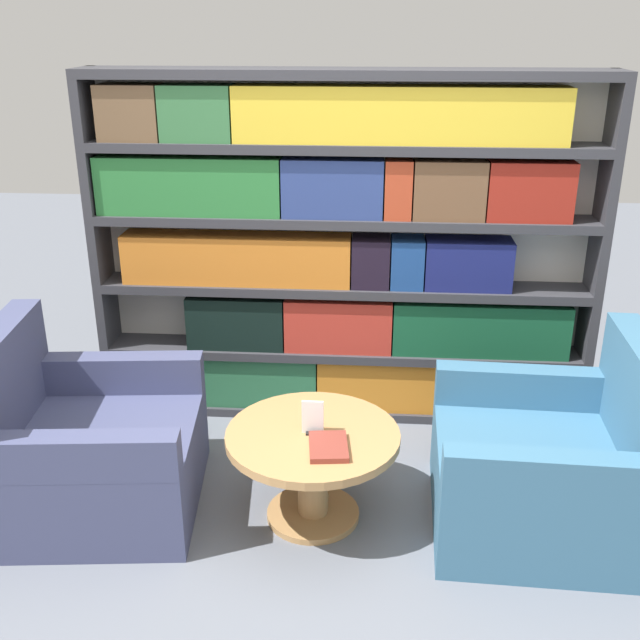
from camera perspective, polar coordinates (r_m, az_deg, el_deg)
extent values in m
plane|color=slate|center=(3.36, 0.50, -18.26)|extent=(14.00, 14.00, 0.00)
cube|color=silver|center=(4.25, 1.87, 5.57)|extent=(2.77, 0.05, 1.94)
cube|color=#333338|center=(4.39, -16.27, 5.25)|extent=(0.05, 0.30, 1.94)
cube|color=#333338|center=(4.29, 20.27, 4.38)|extent=(0.05, 0.30, 1.94)
cube|color=#333338|center=(4.49, 1.65, -6.50)|extent=(2.67, 0.30, 0.05)
cube|color=#333338|center=(4.33, 1.70, -2.29)|extent=(2.67, 0.30, 0.05)
cube|color=#333338|center=(4.19, 1.76, 2.54)|extent=(2.67, 0.30, 0.05)
cube|color=#333338|center=(4.07, 1.83, 7.68)|extent=(2.67, 0.30, 0.05)
cube|color=#333338|center=(4.00, 1.89, 13.07)|extent=(2.67, 0.30, 0.05)
cube|color=#333338|center=(3.96, 1.96, 18.25)|extent=(2.67, 0.30, 0.05)
cube|color=#2A6742|center=(4.46, -6.99, -4.31)|extent=(1.05, 0.20, 0.31)
cube|color=orange|center=(4.39, 4.45, -4.70)|extent=(0.70, 0.20, 0.31)
cube|color=#2F7845|center=(4.41, 9.98, -4.82)|extent=(0.13, 0.20, 0.31)
cube|color=#B43A2C|center=(4.46, 14.38, -4.89)|extent=(0.54, 0.20, 0.31)
cube|color=black|center=(4.30, -6.36, -0.02)|extent=(0.55, 0.20, 0.30)
cube|color=#BB3326|center=(4.24, 1.41, -0.24)|extent=(0.60, 0.20, 0.30)
cube|color=#155130|center=(4.28, 12.08, -0.53)|extent=(0.97, 0.20, 0.30)
cube|color=orange|center=(4.18, -6.34, 4.68)|extent=(1.26, 0.20, 0.27)
cube|color=black|center=(4.11, 3.88, 4.48)|extent=(0.20, 0.20, 0.27)
cube|color=navy|center=(4.11, 6.65, 4.39)|extent=(0.18, 0.20, 0.27)
cube|color=navy|center=(4.14, 11.20, 4.24)|extent=(0.46, 0.20, 0.27)
cube|color=#2B7636|center=(4.12, -9.89, 10.10)|extent=(0.99, 0.20, 0.31)
cube|color=navy|center=(4.01, 0.98, 10.09)|extent=(0.53, 0.20, 0.31)
cube|color=#B23D22|center=(4.01, 5.97, 9.96)|extent=(0.14, 0.20, 0.31)
cube|color=brown|center=(4.02, 9.79, 9.81)|extent=(0.37, 0.20, 0.31)
cube|color=maroon|center=(4.09, 15.64, 9.51)|extent=(0.44, 0.20, 0.31)
cube|color=brown|center=(4.15, -14.25, 15.09)|extent=(0.32, 0.20, 0.28)
cube|color=#346C3D|center=(4.05, -9.33, 15.30)|extent=(0.37, 0.20, 0.28)
cube|color=gold|center=(3.95, 6.05, 15.29)|extent=(1.69, 0.20, 0.28)
cube|color=#42476B|center=(3.75, -16.50, -10.63)|extent=(1.01, 0.98, 0.41)
cube|color=#42476B|center=(3.67, -23.17, -4.48)|extent=(0.23, 0.90, 0.48)
cube|color=#42476B|center=(3.26, -17.51, -9.87)|extent=(0.79, 0.20, 0.19)
cube|color=#42476B|center=(3.92, -14.62, -3.94)|extent=(0.79, 0.20, 0.19)
cube|color=#386684|center=(3.62, 16.20, -11.93)|extent=(0.96, 0.93, 0.41)
cube|color=#386684|center=(3.79, 14.74, -4.90)|extent=(0.79, 0.15, 0.19)
cube|color=#386684|center=(3.13, 16.59, -11.30)|extent=(0.79, 0.15, 0.19)
cylinder|color=#AD7F4C|center=(3.51, -0.54, -12.01)|extent=(0.14, 0.14, 0.41)
cylinder|color=#AD7F4C|center=(3.62, -0.53, -14.51)|extent=(0.43, 0.43, 0.03)
cylinder|color=#AD7F4C|center=(3.39, -0.56, -8.86)|extent=(0.79, 0.79, 0.04)
cube|color=black|center=(3.38, -0.56, -8.49)|extent=(0.06, 0.06, 0.01)
cube|color=white|center=(3.34, -0.56, -7.40)|extent=(0.10, 0.01, 0.16)
cube|color=brown|center=(3.25, 0.65, -9.63)|extent=(0.19, 0.25, 0.03)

